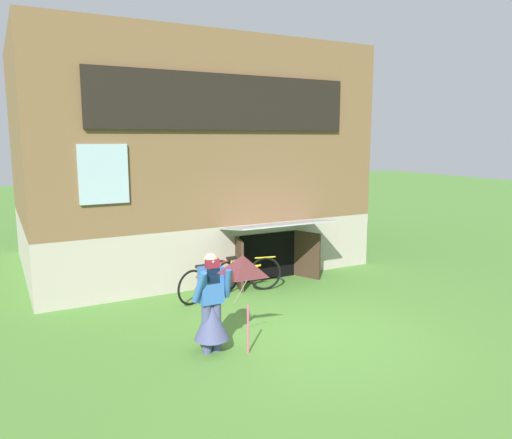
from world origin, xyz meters
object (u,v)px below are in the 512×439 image
object	(u,v)px
person	(211,311)
bicycle_red	(210,281)
bicycle_yellow	(243,274)
kite	(243,279)

from	to	relation	value
person	bicycle_red	world-z (taller)	person
bicycle_yellow	bicycle_red	size ratio (longest dim) A/B	1.06
person	bicycle_yellow	distance (m)	2.95
kite	bicycle_yellow	bearing A→B (deg)	63.63
person	bicycle_yellow	world-z (taller)	person
person	kite	distance (m)	0.78
kite	bicycle_red	xyz separation A→B (m)	(0.62, 2.71, -0.84)
bicycle_yellow	bicycle_red	distance (m)	0.79
person	kite	bearing A→B (deg)	-35.35
bicycle_yellow	bicycle_red	xyz separation A→B (m)	(-0.78, -0.12, -0.01)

